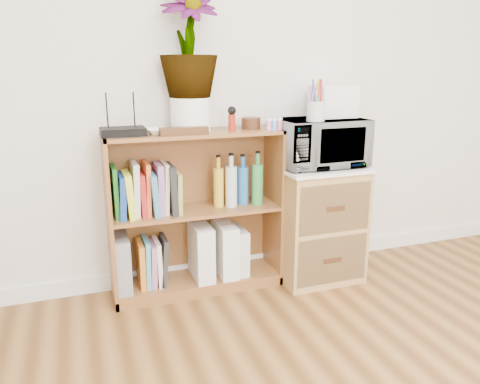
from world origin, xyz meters
name	(u,v)px	position (x,y,z in m)	size (l,w,h in m)	color
skirting_board	(244,263)	(0.00, 2.24, 0.05)	(4.00, 0.02, 0.10)	white
bookshelf	(196,213)	(-0.35, 2.10, 0.47)	(1.00, 0.30, 0.95)	brown
wicker_unit	(315,223)	(0.40, 2.02, 0.35)	(0.50, 0.45, 0.70)	#9E7542
microwave	(320,143)	(0.40, 2.02, 0.86)	(0.51, 0.35, 0.28)	silver
pen_cup	(316,111)	(0.31, 1.92, 1.06)	(0.10, 0.10, 0.11)	silver
small_appliance	(333,101)	(0.51, 2.08, 1.10)	(0.24, 0.20, 0.19)	white
router	(123,132)	(-0.74, 2.08, 0.97)	(0.23, 0.16, 0.04)	black
white_bowl	(157,131)	(-0.56, 2.07, 0.97)	(0.13, 0.13, 0.03)	white
plant_pot	(191,115)	(-0.36, 2.12, 1.04)	(0.22, 0.22, 0.19)	white
potted_plant	(189,44)	(-0.36, 2.12, 1.42)	(0.31, 0.31, 0.56)	#326528
trinket_box	(184,131)	(-0.43, 2.00, 0.97)	(0.26, 0.06, 0.04)	#321D0D
kokeshi_doll	(232,123)	(-0.14, 2.06, 1.00)	(0.04, 0.04, 0.09)	maroon
wooden_bowl	(251,123)	(-0.01, 2.11, 0.98)	(0.11, 0.11, 0.07)	#35190E
paint_jars	(274,126)	(0.10, 2.01, 0.98)	(0.10, 0.04, 0.05)	pink
file_box	(121,262)	(-0.80, 2.10, 0.23)	(0.09, 0.25, 0.32)	gray
magazine_holder_left	(201,251)	(-0.33, 2.09, 0.24)	(0.11, 0.27, 0.33)	silver
magazine_holder_mid	(225,249)	(-0.18, 2.09, 0.23)	(0.10, 0.26, 0.32)	white
magazine_holder_right	(237,250)	(-0.10, 2.09, 0.21)	(0.09, 0.23, 0.28)	silver
cookbooks	(147,191)	(-0.63, 2.10, 0.63)	(0.36, 0.20, 0.30)	#1C691E
liquor_bottles	(238,180)	(-0.09, 2.10, 0.65)	(0.30, 0.07, 0.31)	gold
lower_books	(152,262)	(-0.62, 2.10, 0.20)	(0.17, 0.19, 0.28)	orange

